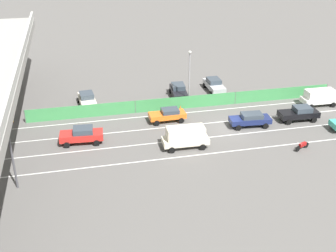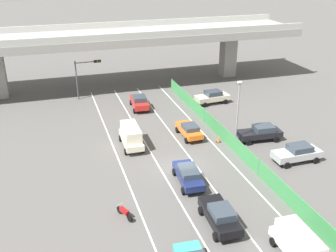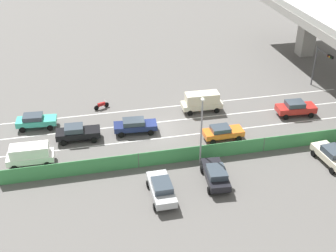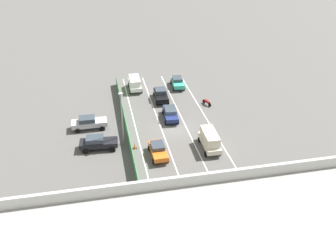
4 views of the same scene
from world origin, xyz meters
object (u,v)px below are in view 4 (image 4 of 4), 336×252
at_px(car_sedan_red, 208,201).
at_px(car_taxi_orange, 158,150).
at_px(car_van_cream, 210,139).
at_px(parked_wagon_silver, 89,122).
at_px(car_van_white, 135,83).
at_px(street_lamp, 122,114).
at_px(traffic_cone, 135,146).
at_px(motorcycle, 207,102).
at_px(traffic_light, 299,212).
at_px(car_sedan_navy, 170,113).
at_px(parked_sedan_cream, 107,207).
at_px(car_sedan_black, 161,94).
at_px(parked_sedan_dark, 98,142).
at_px(car_taxi_teal, 177,82).

bearing_deg(car_sedan_red, car_taxi_orange, -72.27).
relative_size(car_van_cream, parked_wagon_silver, 1.01).
xyz_separation_m(car_van_white, street_lamp, (3.43, 15.97, 3.12)).
bearing_deg(traffic_cone, motorcycle, -141.44).
relative_size(car_sedan_red, traffic_light, 0.85).
xyz_separation_m(car_sedan_navy, traffic_light, (-5.78, 24.67, 2.92)).
distance_m(car_van_cream, traffic_cone, 9.28).
distance_m(car_sedan_red, traffic_cone, 13.35).
xyz_separation_m(parked_sedan_cream, traffic_cone, (-4.01, -10.99, -0.61)).
bearing_deg(car_sedan_black, parked_wagon_silver, 31.04).
height_order(car_sedan_navy, street_lamp, street_lamp).
relative_size(parked_sedan_dark, parked_sedan_cream, 1.03).
height_order(car_sedan_black, car_taxi_orange, car_sedan_black).
xyz_separation_m(motorcycle, street_lamp, (13.41, 8.30, 3.85)).
xyz_separation_m(car_van_cream, traffic_cone, (9.06, -1.78, -0.95)).
distance_m(car_taxi_teal, car_taxi_orange, 20.40).
xyz_separation_m(car_sedan_navy, parked_wagon_silver, (11.31, 0.55, 0.05)).
xyz_separation_m(car_sedan_navy, motorcycle, (-6.29, -3.05, -0.43)).
bearing_deg(car_van_white, traffic_light, 104.97).
xyz_separation_m(car_taxi_teal, car_van_white, (7.09, -0.26, 0.29)).
height_order(car_taxi_teal, motorcycle, car_taxi_teal).
height_order(car_taxi_teal, traffic_light, traffic_light).
bearing_deg(street_lamp, traffic_cone, 131.75).
relative_size(car_sedan_navy, traffic_light, 0.88).
relative_size(parked_wagon_silver, traffic_cone, 6.56).
relative_size(car_sedan_red, car_van_white, 1.03).
distance_m(traffic_light, street_lamp, 23.32).
xyz_separation_m(car_van_cream, parked_sedan_dark, (13.51, -2.66, -0.37)).
relative_size(car_sedan_red, motorcycle, 2.49).
bearing_deg(car_sedan_black, traffic_cone, 66.08).
xyz_separation_m(car_van_cream, car_sedan_red, (3.36, 10.27, -0.33)).
height_order(parked_sedan_dark, traffic_cone, parked_sedan_dark).
xyz_separation_m(car_taxi_teal, street_lamp, (10.52, 15.71, 3.41)).
bearing_deg(car_taxi_orange, car_taxi_teal, -109.31).
height_order(car_sedan_black, traffic_cone, car_sedan_black).
xyz_separation_m(parked_wagon_silver, street_lamp, (-4.19, 4.70, 3.37)).
bearing_deg(car_taxi_teal, parked_wagon_silver, 36.84).
xyz_separation_m(car_sedan_navy, street_lamp, (7.12, 5.25, 3.42)).
xyz_separation_m(car_taxi_orange, motorcycle, (-9.63, -11.84, -0.40)).
distance_m(car_sedan_navy, parked_wagon_silver, 11.32).
bearing_deg(street_lamp, parked_wagon_silver, -48.28).
height_order(car_van_cream, parked_sedan_dark, car_van_cream).
height_order(car_van_white, car_taxi_orange, car_van_white).
height_order(car_sedan_red, parked_sedan_dark, car_sedan_red).
distance_m(parked_sedan_cream, traffic_light, 17.41).
bearing_deg(parked_sedan_cream, car_taxi_orange, -126.49).
relative_size(car_sedan_navy, street_lamp, 0.67).
distance_m(car_sedan_red, car_sedan_black, 24.82).
distance_m(car_sedan_navy, motorcycle, 7.00).
bearing_deg(parked_wagon_silver, car_sedan_black, -148.96).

